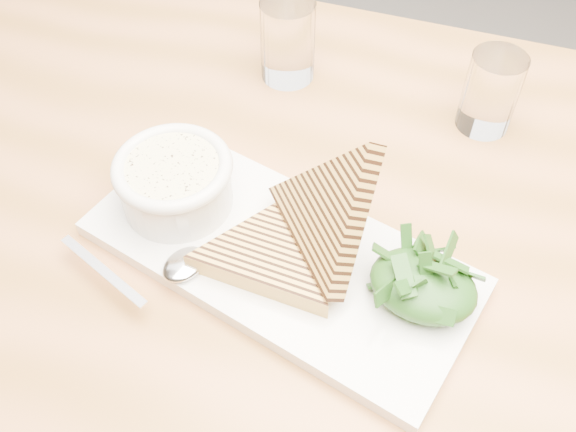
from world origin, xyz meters
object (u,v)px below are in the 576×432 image
at_px(platter, 280,256).
at_px(soup_bowl, 176,187).
at_px(table_top, 233,226).
at_px(glass_far, 491,92).
at_px(glass_near, 288,41).

distance_m(platter, soup_bowl, 0.13).
xyz_separation_m(table_top, soup_bowl, (-0.05, -0.02, 0.06)).
bearing_deg(table_top, platter, -24.67).
xyz_separation_m(soup_bowl, glass_far, (0.26, 0.28, 0.01)).
height_order(platter, glass_near, glass_near).
distance_m(glass_near, glass_far, 0.26).
height_order(table_top, platter, platter).
bearing_deg(glass_far, soup_bowl, -133.05).
height_order(platter, glass_far, glass_far).
relative_size(platter, soup_bowl, 3.39).
bearing_deg(table_top, glass_near, 101.16).
distance_m(table_top, glass_far, 0.34).
relative_size(soup_bowl, glass_near, 1.10).
height_order(table_top, glass_far, glass_far).
bearing_deg(platter, glass_far, 65.26).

